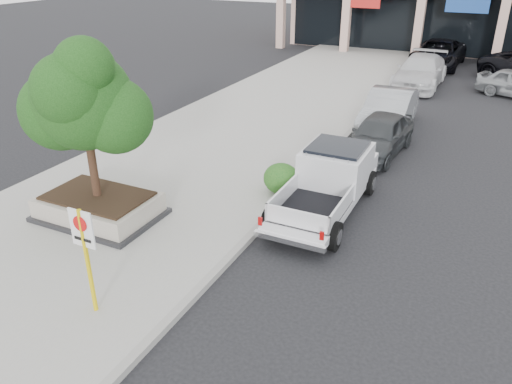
# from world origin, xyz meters

# --- Properties ---
(ground) EXTENTS (120.00, 120.00, 0.00)m
(ground) POSITION_xyz_m (0.00, 0.00, 0.00)
(ground) COLOR black
(ground) RESTS_ON ground
(sidewalk) EXTENTS (8.00, 52.00, 0.15)m
(sidewalk) POSITION_xyz_m (-5.50, 6.00, 0.07)
(sidewalk) COLOR gray
(sidewalk) RESTS_ON ground
(curb) EXTENTS (0.20, 52.00, 0.15)m
(curb) POSITION_xyz_m (-1.55, 6.00, 0.07)
(curb) COLOR gray
(curb) RESTS_ON ground
(planter) EXTENTS (3.20, 2.20, 0.68)m
(planter) POSITION_xyz_m (-5.66, 0.04, 0.48)
(planter) COLOR black
(planter) RESTS_ON sidewalk
(planter_tree) EXTENTS (2.90, 2.55, 4.00)m
(planter_tree) POSITION_xyz_m (-5.53, 0.20, 3.41)
(planter_tree) COLOR black
(planter_tree) RESTS_ON planter
(no_parking_sign) EXTENTS (0.55, 0.09, 2.30)m
(no_parking_sign) POSITION_xyz_m (-3.04, -3.04, 1.63)
(no_parking_sign) COLOR yellow
(no_parking_sign) RESTS_ON sidewalk
(hedge) EXTENTS (1.10, 0.99, 0.93)m
(hedge) POSITION_xyz_m (-1.80, 3.59, 0.62)
(hedge) COLOR #144716
(hedge) RESTS_ON sidewalk
(pickup_truck) EXTENTS (2.00, 5.37, 1.69)m
(pickup_truck) POSITION_xyz_m (-0.35, 3.29, 0.84)
(pickup_truck) COLOR silver
(pickup_truck) RESTS_ON ground
(curb_car_a) EXTENTS (2.06, 4.38, 1.45)m
(curb_car_a) POSITION_xyz_m (-0.06, 8.45, 0.72)
(curb_car_a) COLOR #303336
(curb_car_a) RESTS_ON ground
(curb_car_b) EXTENTS (1.79, 4.90, 1.60)m
(curb_car_b) POSITION_xyz_m (-0.36, 11.37, 0.80)
(curb_car_b) COLOR #93969A
(curb_car_b) RESTS_ON ground
(curb_car_c) EXTENTS (2.37, 5.67, 1.63)m
(curb_car_c) POSITION_xyz_m (-0.44, 19.34, 0.82)
(curb_car_c) COLOR silver
(curb_car_c) RESTS_ON ground
(curb_car_d) EXTENTS (3.00, 6.12, 1.67)m
(curb_car_d) POSITION_xyz_m (-0.30, 25.07, 0.84)
(curb_car_d) COLOR black
(curb_car_d) RESTS_ON ground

